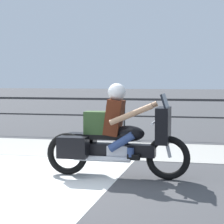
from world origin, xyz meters
The scene contains 5 objects.
ground_plane centered at (0.00, 0.00, 0.00)m, with size 120.00×120.00×0.00m, color #424244.
sidewalk_band centered at (0.00, 3.40, 0.01)m, with size 44.00×2.40×0.01m, color #A8A59E.
crosswalk_band centered at (-0.76, -0.20, 0.00)m, with size 3.24×6.00×0.01m, color silver.
fence_railing centered at (0.00, 5.48, 0.86)m, with size 36.00×0.05×1.09m.
motorcycle centered at (0.79, 0.73, 0.67)m, with size 2.41×0.76×1.55m.
Camera 1 is at (2.31, -6.21, 1.63)m, focal length 70.00 mm.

